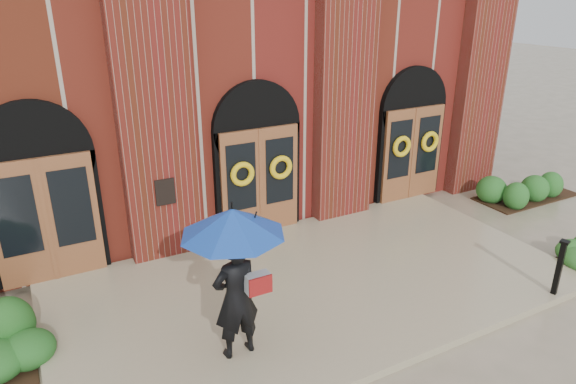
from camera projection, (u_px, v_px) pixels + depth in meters
ground at (321, 291)px, 10.05m from camera, size 90.00×90.00×0.00m
landing at (317, 284)px, 10.14m from camera, size 10.00×5.30×0.15m
church_building at (175, 58)px, 15.95m from camera, size 16.20×12.53×7.00m
man_with_umbrella at (234, 255)px, 7.49m from camera, size 1.66×1.66×2.48m
metal_post at (559, 266)px, 9.49m from camera, size 0.19×0.19×1.11m
hedge_wall_right at (528, 186)px, 14.44m from camera, size 2.73×1.09×0.70m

